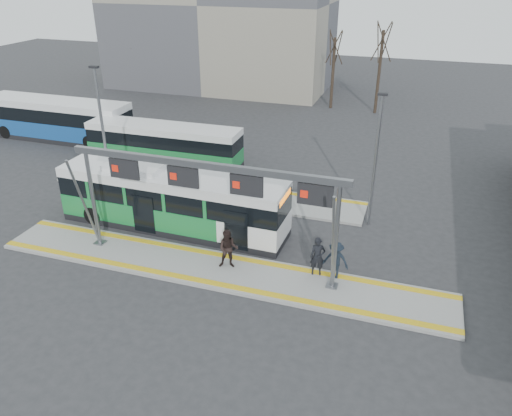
{
  "coord_description": "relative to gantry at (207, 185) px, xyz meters",
  "views": [
    {
      "loc": [
        8.02,
        -18.13,
        13.26
      ],
      "look_at": [
        1.04,
        3.0,
        2.06
      ],
      "focal_mm": 35.0,
      "sensor_mm": 36.0,
      "label": 1
    }
  ],
  "objects": [
    {
      "name": "passenger_b",
      "position": [
        0.91,
        0.07,
        -3.18
      ],
      "size": [
        1.11,
        0.96,
        1.94
      ],
      "primitive_type": "imported",
      "rotation": [
        0.0,
        0.0,
        0.27
      ],
      "color": "black",
      "rests_on": "platform_main"
    },
    {
      "name": "tree_left",
      "position": [
        0.19,
        29.85,
        1.4
      ],
      "size": [
        1.4,
        1.4,
        7.51
      ],
      "color": "#382B21",
      "rests_on": "ground"
    },
    {
      "name": "lamp_east",
      "position": [
        6.65,
        6.7,
        -0.4
      ],
      "size": [
        0.5,
        0.25,
        7.32
      ],
      "color": "slate",
      "rests_on": "ground"
    },
    {
      "name": "tree_far",
      "position": [
        -21.46,
        30.6,
        1.78
      ],
      "size": [
        1.4,
        1.4,
        8.02
      ],
      "color": "#382B21",
      "rests_on": "ground"
    },
    {
      "name": "passenger_a",
      "position": [
        4.99,
        0.79,
        -3.21
      ],
      "size": [
        0.77,
        0.6,
        1.88
      ],
      "primitive_type": "imported",
      "rotation": [
        0.0,
        0.0,
        0.23
      ],
      "color": "black",
      "rests_on": "platform_main"
    },
    {
      "name": "platform_second",
      "position": [
        -3.65,
        7.75,
        -4.22
      ],
      "size": [
        20.0,
        3.0,
        0.15
      ],
      "primitive_type": "cube",
      "color": "gray",
      "rests_on": "ground"
    },
    {
      "name": "gantry",
      "position": [
        0.0,
        0.0,
        0.0
      ],
      "size": [
        13.0,
        1.68,
        5.2
      ],
      "color": "slate",
      "rests_on": "platform_main"
    },
    {
      "name": "passenger_c",
      "position": [
        5.82,
        0.8,
        -3.24
      ],
      "size": [
        1.23,
        0.77,
        1.82
      ],
      "primitive_type": "imported",
      "rotation": [
        0.0,
        0.0,
        -0.08
      ],
      "color": "black",
      "rests_on": "platform_main"
    },
    {
      "name": "lamp_west",
      "position": [
        -8.09,
        4.29,
        0.03
      ],
      "size": [
        0.5,
        0.25,
        8.18
      ],
      "color": "slate",
      "rests_on": "ground"
    },
    {
      "name": "hero_bus",
      "position": [
        -3.47,
        3.08,
        -2.72
      ],
      "size": [
        12.59,
        2.94,
        3.45
      ],
      "rotation": [
        0.0,
        0.0,
        -0.02
      ],
      "color": "black",
      "rests_on": "ground"
    },
    {
      "name": "tactile_second",
      "position": [
        -3.65,
        8.9,
        -4.14
      ],
      "size": [
        20.0,
        0.35,
        0.02
      ],
      "color": "yellow",
      "rests_on": "platform_second"
    },
    {
      "name": "bg_bus_green",
      "position": [
        -8.4,
        11.55,
        -2.92
      ],
      "size": [
        11.17,
        2.52,
        2.79
      ],
      "rotation": [
        0.0,
        0.0,
        0.01
      ],
      "color": "black",
      "rests_on": "ground"
    },
    {
      "name": "bg_bus_blue",
      "position": [
        -18.99,
        13.57,
        -2.71
      ],
      "size": [
        12.34,
        2.78,
        3.22
      ],
      "rotation": [
        0.0,
        0.0,
        -0.0
      ],
      "color": "black",
      "rests_on": "ground"
    },
    {
      "name": "tactile_main",
      "position": [
        0.35,
        -0.25,
        -4.14
      ],
      "size": [
        22.0,
        2.65,
        0.02
      ],
      "color": "yellow",
      "rests_on": "platform_main"
    },
    {
      "name": "platform_main",
      "position": [
        0.35,
        -0.25,
        -4.22
      ],
      "size": [
        22.0,
        3.0,
        0.15
      ],
      "primitive_type": "cube",
      "color": "gray",
      "rests_on": "ground"
    },
    {
      "name": "ground",
      "position": [
        0.35,
        -0.25,
        -4.3
      ],
      "size": [
        120.0,
        120.0,
        0.0
      ],
      "primitive_type": "plane",
      "color": "#2D2D30",
      "rests_on": "ground"
    },
    {
      "name": "tree_mid",
      "position": [
        4.53,
        29.4,
        2.15
      ],
      "size": [
        1.4,
        1.4,
        8.5
      ],
      "color": "#382B21",
      "rests_on": "ground"
    }
  ]
}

